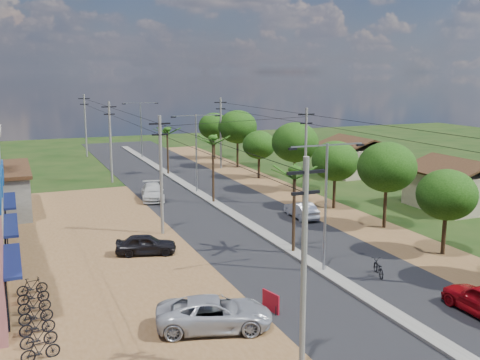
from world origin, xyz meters
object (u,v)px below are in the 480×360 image
object	(u,v)px
car_silver_mid	(301,210)
roadside_sign	(271,302)
car_white_far	(153,192)
parked_scooter_row	(36,314)
car_parked_dark	(146,245)
moto_rider_east	(378,268)
car_parked_silver	(215,314)

from	to	relation	value
car_silver_mid	roadside_sign	xyz separation A→B (m)	(-10.50, -16.01, -0.15)
car_white_far	parked_scooter_row	world-z (taller)	car_white_far
parked_scooter_row	roadside_sign	bearing A→B (deg)	-15.66
car_white_far	parked_scooter_row	bearing A→B (deg)	-104.85
car_white_far	parked_scooter_row	size ratio (longest dim) A/B	0.60
car_white_far	car_parked_dark	bearing A→B (deg)	-94.36
car_white_far	moto_rider_east	bearing A→B (deg)	-62.38
car_silver_mid	car_parked_silver	world-z (taller)	car_parked_silver
roadside_sign	car_parked_silver	bearing A→B (deg)	179.34
car_white_far	roadside_sign	bearing A→B (deg)	-80.29
car_white_far	car_parked_silver	world-z (taller)	car_parked_silver
car_parked_dark	roadside_sign	bearing A→B (deg)	-146.34
car_silver_mid	parked_scooter_row	world-z (taller)	car_silver_mid
car_silver_mid	roadside_sign	distance (m)	19.14
car_parked_dark	moto_rider_east	size ratio (longest dim) A/B	2.15
car_parked_dark	parked_scooter_row	bearing A→B (deg)	154.02
car_silver_mid	moto_rider_east	bearing A→B (deg)	83.55
car_parked_dark	parked_scooter_row	size ratio (longest dim) A/B	0.47
car_silver_mid	car_parked_silver	bearing A→B (deg)	53.38
car_parked_silver	roadside_sign	distance (m)	3.44
car_silver_mid	roadside_sign	bearing A→B (deg)	59.65
moto_rider_east	parked_scooter_row	distance (m)	19.47
car_white_far	car_parked_dark	xyz separation A→B (m)	(-4.39, -16.04, -0.05)
car_silver_mid	car_parked_dark	distance (m)	14.97
car_silver_mid	car_parked_dark	size ratio (longest dim) A/B	1.03
roadside_sign	car_parked_dark	bearing A→B (deg)	94.54
moto_rider_east	car_parked_silver	bearing A→B (deg)	34.01
car_silver_mid	car_parked_dark	world-z (taller)	car_parked_dark
car_white_far	car_parked_dark	world-z (taller)	car_white_far
car_white_far	roadside_sign	xyz separation A→B (m)	(-0.59, -27.60, -0.21)
car_white_far	car_parked_dark	size ratio (longest dim) A/B	1.26
car_parked_silver	car_parked_dark	world-z (taller)	car_parked_silver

